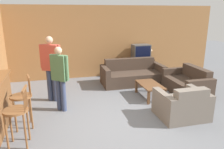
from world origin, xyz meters
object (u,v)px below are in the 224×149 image
bar_chair_mid (22,100)px  table_lamp (149,48)px  armchair_near (182,106)px  person_by_window (51,65)px  person_by_counter (60,75)px  bar_chair_near (17,115)px  couch_far (132,75)px  tv_unit (140,67)px  coffee_table (150,86)px  tv (141,52)px  loveseat_right (187,84)px

bar_chair_mid → table_lamp: size_ratio=2.05×
armchair_near → person_by_window: 3.46m
person_by_window → person_by_counter: size_ratio=1.11×
bar_chair_near → couch_far: (3.21, 2.93, -0.33)m
couch_far → tv_unit: 1.07m
bar_chair_near → coffee_table: size_ratio=1.12×
bar_chair_mid → table_lamp: bearing=36.6°
tv → person_by_counter: size_ratio=0.41×
person_by_window → couch_far: bearing=18.6°
armchair_near → person_by_window: bearing=147.8°
person_by_counter → tv: bearing=38.7°
loveseat_right → coffee_table: size_ratio=1.52×
person_by_window → loveseat_right: bearing=-5.9°
bar_chair_near → tv_unit: bar_chair_near is taller
tv → person_by_counter: person_by_counter is taller
couch_far → coffee_table: couch_far is taller
couch_far → coffee_table: 1.34m
coffee_table → person_by_window: (-2.67, 0.46, 0.66)m
couch_far → armchair_near: 2.70m
tv → person_by_window: bearing=-151.8°
loveseat_right → coffee_table: loveseat_right is taller
person_by_counter → couch_far: bearing=33.3°
person_by_counter → tv_unit: bearing=38.7°
armchair_near → tv: 3.62m
bar_chair_mid → table_lamp: table_lamp is taller
coffee_table → person_by_window: bearing=170.3°
bar_chair_near → coffee_table: bearing=26.0°
person_by_window → bar_chair_near: bearing=-106.1°
coffee_table → tv: size_ratio=1.51×
table_lamp → person_by_counter: (-3.38, -2.45, -0.15)m
loveseat_right → table_lamp: 2.31m
couch_far → table_lamp: size_ratio=3.86×
couch_far → tv: tv is taller
armchair_near → table_lamp: (0.72, 3.55, 0.76)m
bar_chair_mid → tv_unit: 4.95m
armchair_near → person_by_counter: 2.95m
tv_unit → table_lamp: bearing=0.0°
coffee_table → table_lamp: size_ratio=1.83×
couch_far → person_by_counter: size_ratio=1.31×
couch_far → tv_unit: (0.64, 0.86, 0.04)m
couch_far → person_by_counter: person_by_counter is taller
couch_far → tv: size_ratio=3.18×
coffee_table → table_lamp: bearing=67.5°
bar_chair_near → tv_unit: size_ratio=1.15×
couch_far → tv_unit: size_ratio=2.16×
loveseat_right → tv_unit: loveseat_right is taller
armchair_near → tv_unit: armchair_near is taller
bar_chair_mid → couch_far: bar_chair_mid is taller
person_by_window → table_lamp: bearing=26.0°
couch_far → tv_unit: bearing=53.6°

